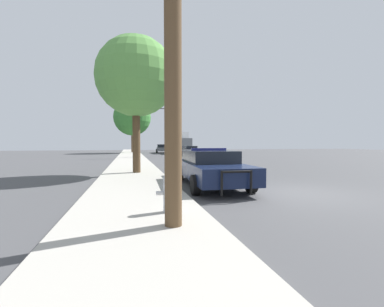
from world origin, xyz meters
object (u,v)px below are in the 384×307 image
at_px(traffic_light, 151,122).
at_px(box_truck, 179,142).
at_px(fire_hydrant, 168,191).
at_px(tree_sidewalk_far, 132,117).
at_px(car_background_distant, 162,148).
at_px(police_car, 210,167).
at_px(tree_sidewalk_near, 136,77).
at_px(car_background_oncoming, 190,151).
at_px(utility_pole, 173,26).

bearing_deg(traffic_light, box_truck, 65.20).
xyz_separation_m(fire_hydrant, tree_sidewalk_far, (-0.33, 38.01, 5.33)).
bearing_deg(car_background_distant, tree_sidewalk_far, -177.51).
bearing_deg(traffic_light, tree_sidewalk_far, 97.12).
height_order(police_car, fire_hydrant, police_car).
bearing_deg(tree_sidewalk_near, tree_sidewalk_far, 89.73).
distance_m(traffic_light, car_background_oncoming, 6.68).
distance_m(car_background_distant, car_background_oncoming, 12.12).
relative_size(police_car, tree_sidewalk_near, 0.79).
bearing_deg(car_background_distant, traffic_light, -96.37).
bearing_deg(police_car, car_background_distant, -91.52).
height_order(police_car, utility_pole, utility_pole).
bearing_deg(tree_sidewalk_near, police_car, -56.51).
height_order(car_background_oncoming, box_truck, box_truck).
xyz_separation_m(car_background_oncoming, tree_sidewalk_near, (-7.05, -17.93, 4.31)).
xyz_separation_m(car_background_distant, tree_sidewalk_far, (-4.80, 0.19, 5.17)).
height_order(car_background_distant, box_truck, box_truck).
xyz_separation_m(car_background_oncoming, tree_sidewalk_far, (-6.90, 12.13, 5.21)).
bearing_deg(fire_hydrant, traffic_light, 86.14).
xyz_separation_m(fire_hydrant, traffic_light, (1.55, 22.97, 3.43)).
xyz_separation_m(car_background_distant, tree_sidewalk_near, (-4.94, -29.87, 4.27)).
relative_size(police_car, box_truck, 0.72).
distance_m(police_car, car_background_oncoming, 22.41).
relative_size(utility_pole, car_background_distant, 1.63).
height_order(traffic_light, box_truck, traffic_light).
distance_m(box_truck, tree_sidewalk_far, 9.04).
bearing_deg(police_car, tree_sidewalk_near, -54.22).
distance_m(tree_sidewalk_far, tree_sidewalk_near, 30.07).
distance_m(car_background_oncoming, tree_sidewalk_near, 19.74).
bearing_deg(car_background_oncoming, utility_pole, 73.54).
distance_m(traffic_light, box_truck, 12.66).
relative_size(traffic_light, tree_sidewalk_near, 0.79).
relative_size(car_background_distant, tree_sidewalk_near, 0.63).
distance_m(fire_hydrant, car_background_distant, 38.08).
bearing_deg(box_truck, car_background_oncoming, 87.36).
xyz_separation_m(fire_hydrant, car_background_oncoming, (6.57, 25.88, 0.12)).
bearing_deg(tree_sidewalk_far, fire_hydrant, -89.50).
bearing_deg(tree_sidewalk_far, car_background_oncoming, -60.35).
bearing_deg(tree_sidewalk_near, box_truck, 74.61).
distance_m(car_background_distant, box_truck, 4.35).
bearing_deg(tree_sidewalk_far, police_car, -85.75).
distance_m(utility_pole, tree_sidewalk_near, 8.99).
bearing_deg(utility_pole, fire_hydrant, 87.01).
distance_m(traffic_light, tree_sidewalk_near, 15.19).
xyz_separation_m(police_car, utility_pole, (-2.26, -4.84, 3.01)).
bearing_deg(box_truck, fire_hydrant, 77.55).
bearing_deg(car_background_oncoming, traffic_light, 27.49).
distance_m(fire_hydrant, utility_pole, 3.30).
xyz_separation_m(utility_pole, traffic_light, (1.60, 23.91, 0.27)).
xyz_separation_m(utility_pole, car_background_distant, (4.52, 38.76, -3.00)).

